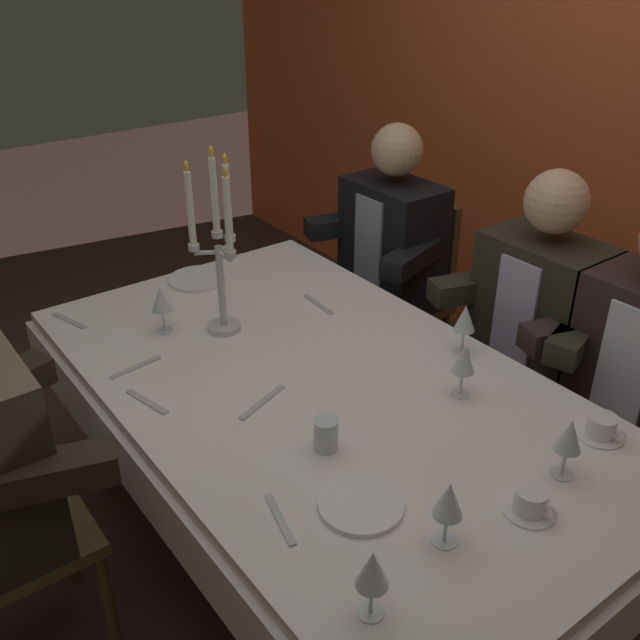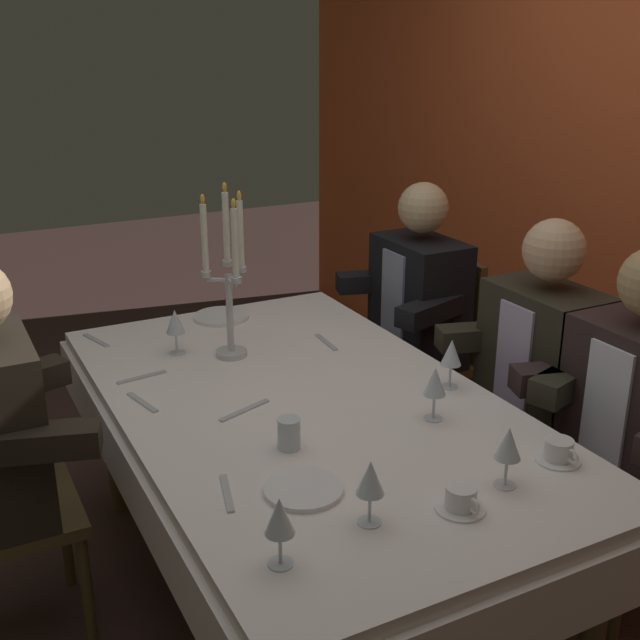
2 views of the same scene
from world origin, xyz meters
The scene contains 22 objects.
ground_plane centered at (0.00, 0.00, 0.00)m, with size 12.00×12.00×0.00m, color #3D2824.
dining_table centered at (0.00, 0.00, 0.62)m, with size 1.94×1.14×0.74m.
candelabra centered at (-0.45, -0.07, 1.02)m, with size 0.15×0.17×0.61m.
dinner_plate_0 centered at (0.46, -0.23, 0.75)m, with size 0.20×0.20×0.01m, color white.
dinner_plate_1 centered at (-0.83, 0.04, 0.75)m, with size 0.22×0.22×0.01m, color white.
wine_glass_0 centered at (0.65, -0.16, 0.85)m, with size 0.07×0.07×0.16m.
wine_glass_1 centered at (0.12, 0.46, 0.85)m, with size 0.07×0.07×0.16m.
wine_glass_2 centered at (0.67, 0.23, 0.85)m, with size 0.07×0.07×0.16m.
wine_glass_3 centered at (0.28, 0.28, 0.86)m, with size 0.07×0.07×0.16m.
wine_glass_4 centered at (-0.55, -0.23, 0.86)m, with size 0.07×0.07×0.16m.
wine_glass_5 centered at (0.69, -0.40, 0.85)m, with size 0.07×0.07×0.16m.
water_tumbler_0 centered at (0.24, -0.17, 0.78)m, with size 0.06×0.06×0.09m, color silver.
coffee_cup_0 centered at (0.64, 0.43, 0.77)m, with size 0.13×0.12×0.06m.
coffee_cup_1 centered at (0.70, 0.06, 0.77)m, with size 0.13×0.12×0.06m.
spoon_0 centered at (-0.40, 0.28, 0.74)m, with size 0.17×0.02×0.01m, color #B7B7BC.
fork_1 centered at (-0.40, -0.40, 0.74)m, with size 0.17×0.02×0.01m, color #B7B7BC.
fork_2 centered at (-0.21, -0.45, 0.74)m, with size 0.17×0.02×0.01m, color #B7B7BC.
knife_3 centered at (-0.02, -0.19, 0.74)m, with size 0.19×0.02×0.01m, color #B7B7BC.
fork_4 centered at (0.38, -0.41, 0.74)m, with size 0.17×0.02×0.01m, color #B7B7BC.
fork_5 centered at (-0.81, -0.46, 0.74)m, with size 0.17×0.02×0.01m, color #B7B7BC.
seated_diner_0 centered at (-0.67, 0.89, 0.74)m, with size 0.63×0.48×1.24m.
seated_diner_2 centered at (0.09, 0.89, 0.74)m, with size 0.63×0.48×1.24m.
Camera 1 is at (1.38, -1.04, 1.91)m, focal length 39.87 mm.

